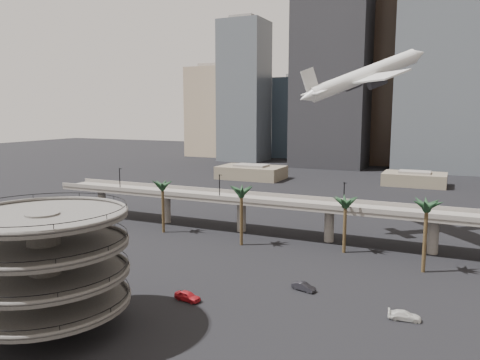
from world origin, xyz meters
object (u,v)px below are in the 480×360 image
at_px(airborne_jet, 363,76).
at_px(car_a, 188,296).
at_px(car_c, 404,316).
at_px(parking_ramp, 45,260).
at_px(overpass, 284,206).
at_px(car_b, 304,287).

bearing_deg(airborne_jet, car_a, -146.85).
xyz_separation_m(car_a, car_c, (31.72, 7.04, -0.09)).
distance_m(parking_ramp, car_c, 50.56).
distance_m(overpass, car_a, 43.20).
bearing_deg(overpass, car_c, -49.08).
bearing_deg(parking_ramp, car_b, 45.40).
distance_m(airborne_jet, car_b, 56.42).
xyz_separation_m(parking_ramp, overpass, (13.00, 59.00, -2.50)).
bearing_deg(car_b, overpass, 39.66).
bearing_deg(overpass, airborne_jet, 36.78).
relative_size(parking_ramp, car_c, 4.87).
height_order(parking_ramp, airborne_jet, airborne_jet).
relative_size(parking_ramp, car_a, 5.00).
bearing_deg(car_a, car_b, -44.77).
distance_m(parking_ramp, car_b, 40.30).
relative_size(parking_ramp, overpass, 0.17).
height_order(overpass, car_a, overpass).
xyz_separation_m(airborne_jet, car_b, (-0.82, -42.55, -37.05)).
bearing_deg(car_a, overpass, 7.01).
height_order(airborne_jet, car_a, airborne_jet).
relative_size(overpass, airborne_jet, 4.68).
bearing_deg(airborne_jet, car_c, -111.98).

